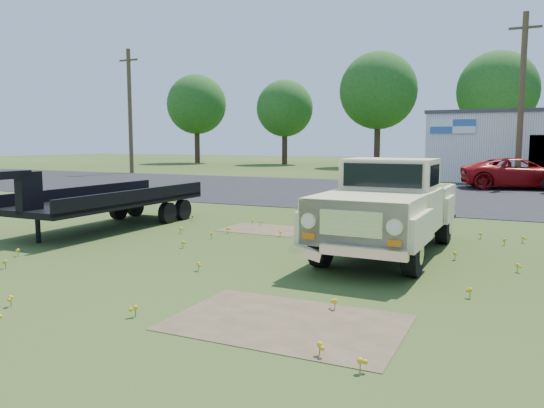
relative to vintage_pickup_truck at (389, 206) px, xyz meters
The scene contains 13 objects.
ground 2.71m from the vintage_pickup_truck, 133.08° to the right, with size 140.00×140.00×0.00m, color #2D3F14.
asphalt_lot 13.31m from the vintage_pickup_truck, 97.44° to the left, with size 90.00×14.00×0.02m, color black.
dirt_patch_a 4.95m from the vintage_pickup_truck, 92.59° to the right, with size 3.00×2.00×0.01m, color brown.
dirt_patch_b 4.20m from the vintage_pickup_truck, 155.92° to the left, with size 2.20×1.60×0.01m, color brown.
utility_pole_west 31.34m from the vintage_pickup_truck, 139.63° to the left, with size 1.60×0.30×9.00m.
utility_pole_mid 20.61m from the vintage_pickup_truck, 83.55° to the left, with size 1.60×0.30×9.00m.
treeline_a 48.66m from the vintage_pickup_truck, 127.91° to the left, with size 6.40×6.40×9.52m.
treeline_b 44.09m from the vintage_pickup_truck, 116.73° to the left, with size 5.76×5.76×8.57m.
treeline_c 39.34m from the vintage_pickup_truck, 104.47° to the left, with size 7.04×7.04×10.47m.
treeline_d 39.07m from the vintage_pickup_truck, 89.58° to the left, with size 6.72×6.72×10.00m.
vintage_pickup_truck is the anchor object (origin of this frame).
flatbed_trailer 7.66m from the vintage_pickup_truck, behind, with size 2.11×6.32×1.72m, color black, non-canonical shape.
red_pickup 18.14m from the vintage_pickup_truck, 82.42° to the left, with size 2.52×5.46×1.52m, color #9C0E10.
Camera 1 is at (4.18, -9.14, 2.36)m, focal length 35.00 mm.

